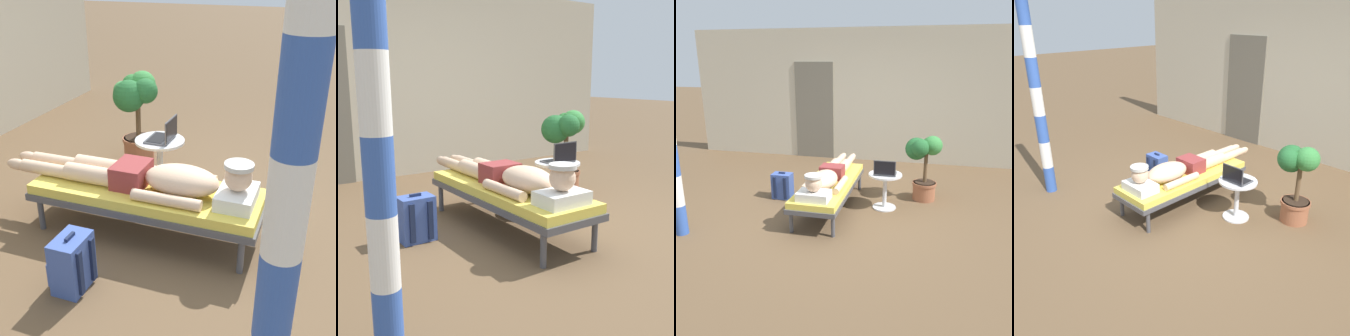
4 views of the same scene
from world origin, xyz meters
TOP-DOWN VIEW (x-y plane):
  - ground_plane at (0.00, 0.00)m, footprint 40.00×40.00m
  - house_wall_back at (-0.23, 2.91)m, footprint 7.60×0.20m
  - house_door_panel at (-1.31, 2.80)m, footprint 0.84×0.03m
  - lounge_chair at (-0.23, 0.13)m, footprint 0.64×1.91m
  - person_reclining at (-0.23, 0.06)m, footprint 0.53×2.17m
  - side_table at (0.54, 0.31)m, footprint 0.48×0.48m
  - laptop at (0.54, 0.26)m, footprint 0.31×0.24m
  - backpack at (-1.06, 0.34)m, footprint 0.30×0.26m
  - potted_plant at (1.06, 0.78)m, footprint 0.55×0.51m

SIDE VIEW (x-z plane):
  - ground_plane at x=0.00m, z-range 0.00..0.00m
  - backpack at x=-1.06m, z-range -0.02..0.41m
  - lounge_chair at x=-0.23m, z-range 0.14..0.56m
  - side_table at x=0.54m, z-range 0.09..0.62m
  - person_reclining at x=-0.23m, z-range 0.36..0.68m
  - laptop at x=0.54m, z-range 0.47..0.69m
  - potted_plant at x=1.06m, z-range 0.15..1.17m
  - house_door_panel at x=-1.31m, z-range 0.00..2.04m
  - house_wall_back at x=-0.23m, z-range 0.00..2.70m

